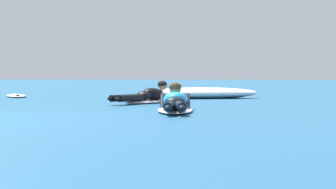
{
  "coord_description": "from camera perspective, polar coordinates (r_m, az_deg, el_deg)",
  "views": [
    {
      "loc": [
        4.43,
        -8.0,
        0.62
      ],
      "look_at": [
        2.8,
        3.8,
        0.25
      ],
      "focal_mm": 67.24,
      "sensor_mm": 36.0,
      "label": 1
    }
  ],
  "objects": [
    {
      "name": "ground_plane",
      "position": [
        18.54,
        -5.96,
        -0.13
      ],
      "size": [
        120.0,
        120.0,
        0.0
      ],
      "primitive_type": "plane",
      "color": "#235B84"
    },
    {
      "name": "surfer_near",
      "position": [
        10.51,
        0.64,
        -0.87
      ],
      "size": [
        0.85,
        2.57,
        0.55
      ],
      "color": "silver",
      "rests_on": "ground"
    },
    {
      "name": "surfer_far",
      "position": [
        13.76,
        -1.71,
        -0.21
      ],
      "size": [
        1.4,
        2.37,
        0.55
      ],
      "color": "white",
      "rests_on": "ground"
    },
    {
      "name": "drifting_surfboard",
      "position": [
        18.22,
        -13.6,
        -0.1
      ],
      "size": [
        1.4,
        2.26,
        0.16
      ],
      "color": "silver",
      "rests_on": "ground"
    },
    {
      "name": "whitewater_back",
      "position": [
        16.52,
        3.0,
        0.11
      ],
      "size": [
        3.21,
        1.8,
        0.29
      ],
      "color": "white",
      "rests_on": "ground"
    }
  ]
}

